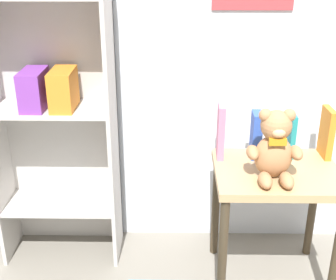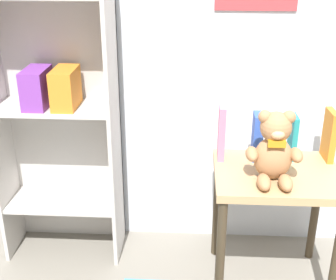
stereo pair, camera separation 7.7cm
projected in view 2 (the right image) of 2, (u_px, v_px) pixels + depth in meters
name	position (u px, v px, depth m)	size (l,w,h in m)	color
wall_back	(252.00, 4.00, 2.14)	(4.80, 0.07, 2.50)	silver
bookshelf_side	(54.00, 86.00, 2.19)	(0.58, 0.28, 1.59)	#BCB7B2
display_table	(276.00, 192.00, 2.09)	(0.55, 0.45, 0.59)	tan
teddy_bear	(274.00, 149.00, 1.93)	(0.23, 0.21, 0.31)	#A8754C
book_standing_pink	(222.00, 132.00, 2.12)	(0.03, 0.10, 0.25)	#D17093
book_standing_blue	(257.00, 136.00, 2.13)	(0.04, 0.10, 0.22)	#2D51B7
book_standing_teal	(293.00, 137.00, 2.14)	(0.02, 0.10, 0.21)	teal
book_standing_orange	(329.00, 135.00, 2.12)	(0.03, 0.13, 0.23)	orange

